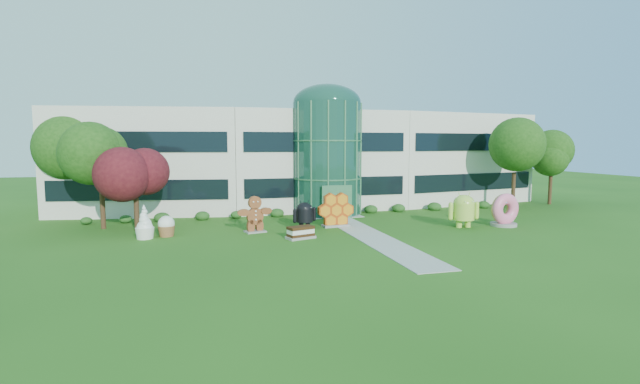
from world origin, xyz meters
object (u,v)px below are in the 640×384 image
object	(u,v)px
gingerbread	(255,214)
donut	(504,209)
android_green	(464,208)
android_black	(305,213)

from	to	relation	value
gingerbread	donut	bearing A→B (deg)	-21.58
android_green	gingerbread	bearing A→B (deg)	175.96
android_black	gingerbread	xyz separation A→B (m)	(-3.76, -0.70, 0.17)
donut	gingerbread	world-z (taller)	gingerbread
donut	gingerbread	xyz separation A→B (m)	(-18.63, 2.41, 0.04)
android_black	gingerbread	world-z (taller)	gingerbread
android_green	donut	distance (m)	3.32
android_green	gingerbread	distance (m)	15.47
android_black	donut	bearing A→B (deg)	-28.57
android_black	donut	size ratio (longest dim) A/B	0.89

